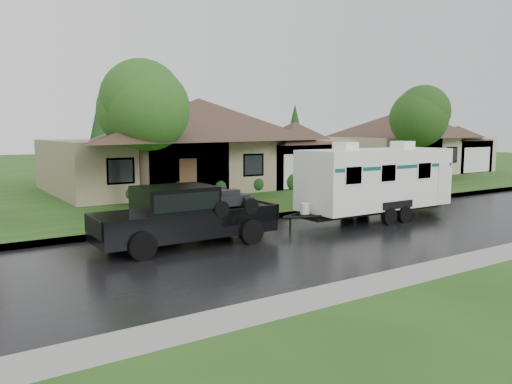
# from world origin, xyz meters

# --- Properties ---
(ground) EXTENTS (140.00, 140.00, 0.00)m
(ground) POSITION_xyz_m (0.00, 0.00, 0.00)
(ground) COLOR #214B17
(ground) RESTS_ON ground
(road) EXTENTS (140.00, 8.00, 0.01)m
(road) POSITION_xyz_m (0.00, -2.00, 0.01)
(road) COLOR black
(road) RESTS_ON ground
(curb) EXTENTS (140.00, 0.50, 0.15)m
(curb) POSITION_xyz_m (0.00, 2.25, 0.07)
(curb) COLOR gray
(curb) RESTS_ON ground
(lawn) EXTENTS (140.00, 26.00, 0.15)m
(lawn) POSITION_xyz_m (0.00, 15.00, 0.07)
(lawn) COLOR #214B17
(lawn) RESTS_ON ground
(house_main) EXTENTS (19.44, 10.80, 6.90)m
(house_main) POSITION_xyz_m (2.29, 13.84, 3.59)
(house_main) COLOR gray
(house_main) RESTS_ON lawn
(house_neighbor) EXTENTS (15.12, 9.72, 6.45)m
(house_neighbor) POSITION_xyz_m (22.27, 14.34, 3.32)
(house_neighbor) COLOR tan
(house_neighbor) RESTS_ON lawn
(tree_left_green) EXTENTS (4.07, 4.07, 6.74)m
(tree_left_green) POSITION_xyz_m (-4.44, 6.90, 4.83)
(tree_left_green) COLOR #382B1E
(tree_left_green) RESTS_ON lawn
(tree_right_green) EXTENTS (3.94, 3.94, 6.53)m
(tree_right_green) POSITION_xyz_m (14.99, 7.22, 4.68)
(tree_right_green) COLOR #382B1E
(tree_right_green) RESTS_ON lawn
(shrub_row) EXTENTS (13.60, 1.00, 1.00)m
(shrub_row) POSITION_xyz_m (2.00, 9.30, 0.65)
(shrub_row) COLOR #143814
(shrub_row) RESTS_ON lawn
(pickup_truck) EXTENTS (5.89, 2.24, 1.96)m
(pickup_truck) POSITION_xyz_m (-5.95, -0.37, 1.05)
(pickup_truck) COLOR black
(pickup_truck) RESTS_ON ground
(travel_trailer) EXTENTS (7.27, 2.55, 3.26)m
(travel_trailer) POSITION_xyz_m (2.86, -0.37, 1.73)
(travel_trailer) COLOR white
(travel_trailer) RESTS_ON ground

